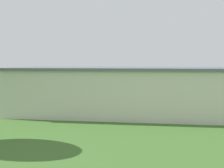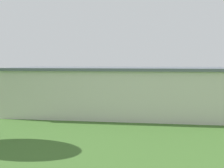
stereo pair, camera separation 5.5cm
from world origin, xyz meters
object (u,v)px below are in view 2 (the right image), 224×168
(person_walking_on_apron, at_px, (203,95))
(windsock, at_px, (69,70))
(person_by_parked_cars, at_px, (219,97))
(person_crossing_taxiway, at_px, (90,93))
(person_watching_takeoff, at_px, (184,94))
(car_silver, at_px, (10,96))
(hangar, at_px, (142,91))
(biplane, at_px, (98,79))
(car_orange, at_px, (44,95))

(person_walking_on_apron, bearing_deg, windsock, -37.77)
(person_by_parked_cars, xyz_separation_m, person_crossing_taxiway, (24.86, -1.65, 0.07))
(person_watching_takeoff, height_order, windsock, windsock)
(car_silver, bearing_deg, windsock, -92.14)
(person_crossing_taxiway, bearing_deg, hangar, 122.68)
(biplane, distance_m, car_silver, 25.29)
(person_by_parked_cars, distance_m, windsock, 46.34)
(car_orange, distance_m, windsock, 30.78)
(person_walking_on_apron, relative_size, person_watching_takeoff, 0.97)
(car_orange, relative_size, car_silver, 1.18)
(person_watching_takeoff, bearing_deg, car_orange, 10.21)
(person_by_parked_cars, distance_m, person_crossing_taxiway, 24.92)
(windsock, bearing_deg, person_walking_on_apron, 142.23)
(hangar, xyz_separation_m, car_silver, (25.34, -11.33, -2.40))
(biplane, relative_size, person_walking_on_apron, 4.85)
(person_by_parked_cars, bearing_deg, windsock, -36.30)
(hangar, xyz_separation_m, person_watching_takeoff, (-6.93, -18.60, -2.36))
(car_orange, bearing_deg, person_by_parked_cars, -174.98)
(person_walking_on_apron, distance_m, person_watching_takeoff, 3.65)
(hangar, height_order, car_orange, hangar)
(hangar, distance_m, biplane, 36.02)
(biplane, bearing_deg, person_by_parked_cars, 147.54)
(car_silver, bearing_deg, person_by_parked_cars, -172.06)
(person_crossing_taxiway, bearing_deg, car_silver, 27.31)
(person_watching_takeoff, xyz_separation_m, person_by_parked_cars, (-6.16, 1.91, -0.09))
(person_walking_on_apron, height_order, windsock, windsock)
(car_orange, bearing_deg, person_crossing_taxiway, -150.16)
(person_crossing_taxiway, bearing_deg, biplane, -84.25)
(biplane, relative_size, windsock, 1.52)
(biplane, distance_m, person_by_parked_cars, 31.33)
(person_walking_on_apron, bearing_deg, car_orange, 6.66)
(hangar, relative_size, windsock, 6.86)
(biplane, relative_size, person_by_parked_cars, 5.25)
(hangar, relative_size, person_crossing_taxiway, 21.78)
(person_by_parked_cars, relative_size, person_crossing_taxiway, 0.92)
(hangar, height_order, person_walking_on_apron, hangar)
(biplane, relative_size, person_crossing_taxiway, 4.84)
(person_walking_on_apron, bearing_deg, person_crossing_taxiway, -2.65)
(car_silver, xyz_separation_m, person_by_parked_cars, (-38.44, -5.36, -0.05))
(hangar, bearing_deg, windsock, -61.29)
(person_by_parked_cars, height_order, windsock, windsock)
(person_by_parked_cars, bearing_deg, person_walking_on_apron, -12.90)
(person_watching_takeoff, bearing_deg, biplane, -36.34)
(biplane, relative_size, car_silver, 1.93)
(car_orange, xyz_separation_m, car_silver, (5.68, 2.48, -0.04))
(car_silver, height_order, person_by_parked_cars, car_silver)
(person_watching_takeoff, bearing_deg, person_by_parked_cars, 162.77)
(biplane, bearing_deg, car_orange, 72.04)
(biplane, distance_m, person_crossing_taxiway, 15.33)
(car_orange, relative_size, person_by_parked_cars, 3.20)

